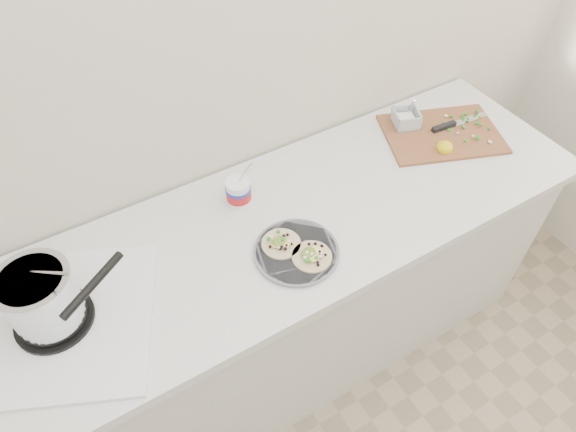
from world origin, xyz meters
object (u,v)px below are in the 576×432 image
taco_plate (296,250)px  cutboard (440,130)px  stove (47,307)px  tub (239,189)px

taco_plate → cutboard: 0.80m
stove → taco_plate: bearing=13.9°
stove → cutboard: (1.47, 0.08, -0.07)m
stove → taco_plate: size_ratio=2.55×
cutboard → tub: bearing=-163.6°
taco_plate → cutboard: bearing=15.5°
taco_plate → tub: 0.29m
tub → cutboard: tub is taller
tub → taco_plate: bearing=-80.3°
stove → taco_plate: 0.71m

